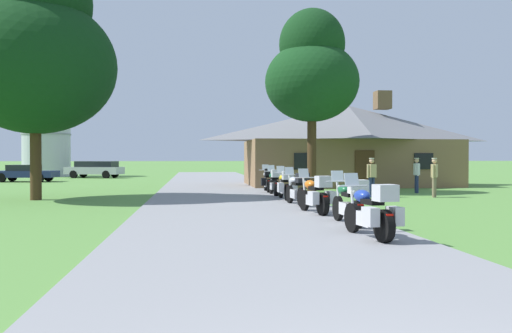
{
  "coord_description": "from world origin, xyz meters",
  "views": [
    {
      "loc": [
        -1.42,
        -2.51,
        1.69
      ],
      "look_at": [
        1.54,
        23.04,
        1.27
      ],
      "focal_mm": 37.23,
      "sensor_mm": 36.0,
      "label": 1
    }
  ],
  "objects_px": {
    "motorcycle_green_sixth_in_row": "(274,182)",
    "tree_by_lodge_front": "(312,71)",
    "motorcycle_blue_nearest_to_camera": "(373,212)",
    "bystander_white_shirt_near_lodge": "(417,173)",
    "tree_left_near": "(35,47)",
    "parked_navy_sedan_far_left": "(25,173)",
    "motorcycle_yellow_fifth_in_row": "(285,186)",
    "bystander_tan_shirt_beside_signpost": "(434,175)",
    "parked_silver_suv_far_left": "(95,169)",
    "motorcycle_orange_third_in_row": "(316,195)",
    "motorcycle_green_second_in_row": "(349,202)",
    "bystander_tan_shirt_by_tree": "(372,175)",
    "metal_silo_distant": "(46,128)",
    "motorcycle_silver_farthest_in_row": "(268,180)",
    "motorcycle_silver_fourth_in_row": "(297,189)"
  },
  "relations": [
    {
      "from": "motorcycle_yellow_fifth_in_row",
      "to": "bystander_white_shirt_near_lodge",
      "type": "bearing_deg",
      "value": 28.39
    },
    {
      "from": "tree_left_near",
      "to": "metal_silo_distant",
      "type": "xyz_separation_m",
      "value": [
        -6.98,
        27.61,
        -1.79
      ]
    },
    {
      "from": "motorcycle_yellow_fifth_in_row",
      "to": "bystander_tan_shirt_beside_signpost",
      "type": "height_order",
      "value": "bystander_tan_shirt_beside_signpost"
    },
    {
      "from": "motorcycle_blue_nearest_to_camera",
      "to": "motorcycle_green_second_in_row",
      "type": "relative_size",
      "value": 1.0
    },
    {
      "from": "motorcycle_blue_nearest_to_camera",
      "to": "metal_silo_distant",
      "type": "height_order",
      "value": "metal_silo_distant"
    },
    {
      "from": "bystander_tan_shirt_beside_signpost",
      "to": "tree_by_lodge_front",
      "type": "xyz_separation_m",
      "value": [
        -4.53,
        3.6,
        4.93
      ]
    },
    {
      "from": "motorcycle_green_sixth_in_row",
      "to": "motorcycle_silver_farthest_in_row",
      "type": "bearing_deg",
      "value": 89.08
    },
    {
      "from": "motorcycle_green_second_in_row",
      "to": "motorcycle_yellow_fifth_in_row",
      "type": "xyz_separation_m",
      "value": [
        -0.23,
        7.86,
        -0.01
      ]
    },
    {
      "from": "motorcycle_silver_fourth_in_row",
      "to": "tree_left_near",
      "type": "relative_size",
      "value": 0.2
    },
    {
      "from": "bystander_tan_shirt_beside_signpost",
      "to": "motorcycle_green_second_in_row",
      "type": "bearing_deg",
      "value": 2.27
    },
    {
      "from": "bystander_white_shirt_near_lodge",
      "to": "tree_by_lodge_front",
      "type": "height_order",
      "value": "tree_by_lodge_front"
    },
    {
      "from": "metal_silo_distant",
      "to": "tree_left_near",
      "type": "bearing_deg",
      "value": -75.81
    },
    {
      "from": "motorcycle_green_second_in_row",
      "to": "parked_navy_sedan_far_left",
      "type": "relative_size",
      "value": 0.48
    },
    {
      "from": "motorcycle_yellow_fifth_in_row",
      "to": "motorcycle_green_sixth_in_row",
      "type": "bearing_deg",
      "value": 90.19
    },
    {
      "from": "motorcycle_silver_farthest_in_row",
      "to": "metal_silo_distant",
      "type": "relative_size",
      "value": 0.24
    },
    {
      "from": "tree_left_near",
      "to": "tree_by_lodge_front",
      "type": "bearing_deg",
      "value": 14.49
    },
    {
      "from": "motorcycle_silver_fourth_in_row",
      "to": "bystander_white_shirt_near_lodge",
      "type": "height_order",
      "value": "bystander_white_shirt_near_lodge"
    },
    {
      "from": "motorcycle_silver_farthest_in_row",
      "to": "bystander_tan_shirt_beside_signpost",
      "type": "bearing_deg",
      "value": -27.0
    },
    {
      "from": "bystander_tan_shirt_beside_signpost",
      "to": "metal_silo_distant",
      "type": "relative_size",
      "value": 0.19
    },
    {
      "from": "metal_silo_distant",
      "to": "motorcycle_green_second_in_row",
      "type": "bearing_deg",
      "value": -65.37
    },
    {
      "from": "motorcycle_silver_fourth_in_row",
      "to": "tree_by_lodge_front",
      "type": "relative_size",
      "value": 0.23
    },
    {
      "from": "motorcycle_yellow_fifth_in_row",
      "to": "bystander_tan_shirt_by_tree",
      "type": "distance_m",
      "value": 4.3
    },
    {
      "from": "motorcycle_orange_third_in_row",
      "to": "tree_by_lodge_front",
      "type": "relative_size",
      "value": 0.23
    },
    {
      "from": "motorcycle_yellow_fifth_in_row",
      "to": "parked_silver_suv_far_left",
      "type": "height_order",
      "value": "parked_silver_suv_far_left"
    },
    {
      "from": "bystander_white_shirt_near_lodge",
      "to": "motorcycle_blue_nearest_to_camera",
      "type": "bearing_deg",
      "value": 160.99
    },
    {
      "from": "motorcycle_green_second_in_row",
      "to": "bystander_tan_shirt_by_tree",
      "type": "distance_m",
      "value": 10.12
    },
    {
      "from": "bystander_white_shirt_near_lodge",
      "to": "metal_silo_distant",
      "type": "height_order",
      "value": "metal_silo_distant"
    },
    {
      "from": "motorcycle_orange_third_in_row",
      "to": "bystander_tan_shirt_beside_signpost",
      "type": "xyz_separation_m",
      "value": [
        6.64,
        6.46,
        0.34
      ]
    },
    {
      "from": "motorcycle_yellow_fifth_in_row",
      "to": "bystander_tan_shirt_beside_signpost",
      "type": "distance_m",
      "value": 6.77
    },
    {
      "from": "motorcycle_blue_nearest_to_camera",
      "to": "tree_by_lodge_front",
      "type": "height_order",
      "value": "tree_by_lodge_front"
    },
    {
      "from": "motorcycle_yellow_fifth_in_row",
      "to": "bystander_tan_shirt_beside_signpost",
      "type": "relative_size",
      "value": 1.24
    },
    {
      "from": "bystander_white_shirt_near_lodge",
      "to": "parked_silver_suv_far_left",
      "type": "bearing_deg",
      "value": 49.07
    },
    {
      "from": "motorcycle_blue_nearest_to_camera",
      "to": "motorcycle_silver_fourth_in_row",
      "type": "xyz_separation_m",
      "value": [
        -0.06,
        7.66,
        0.01
      ]
    },
    {
      "from": "motorcycle_green_sixth_in_row",
      "to": "parked_navy_sedan_far_left",
      "type": "bearing_deg",
      "value": 133.57
    },
    {
      "from": "motorcycle_silver_fourth_in_row",
      "to": "motorcycle_silver_farthest_in_row",
      "type": "xyz_separation_m",
      "value": [
        -0.02,
        7.19,
        -0.01
      ]
    },
    {
      "from": "motorcycle_orange_third_in_row",
      "to": "motorcycle_silver_farthest_in_row",
      "type": "relative_size",
      "value": 1.0
    },
    {
      "from": "motorcycle_blue_nearest_to_camera",
      "to": "motorcycle_orange_third_in_row",
      "type": "relative_size",
      "value": 1.0
    },
    {
      "from": "metal_silo_distant",
      "to": "parked_navy_sedan_far_left",
      "type": "distance_m",
      "value": 11.58
    },
    {
      "from": "motorcycle_green_sixth_in_row",
      "to": "tree_by_lodge_front",
      "type": "xyz_separation_m",
      "value": [
        2.18,
        2.25,
        5.26
      ]
    },
    {
      "from": "motorcycle_green_sixth_in_row",
      "to": "tree_left_near",
      "type": "distance_m",
      "value": 11.26
    },
    {
      "from": "tree_by_lodge_front",
      "to": "parked_silver_suv_far_left",
      "type": "bearing_deg",
      "value": 124.17
    },
    {
      "from": "parked_silver_suv_far_left",
      "to": "motorcycle_green_sixth_in_row",
      "type": "bearing_deg",
      "value": -137.18
    },
    {
      "from": "motorcycle_silver_fourth_in_row",
      "to": "motorcycle_green_sixth_in_row",
      "type": "height_order",
      "value": "same"
    },
    {
      "from": "tree_left_near",
      "to": "parked_navy_sedan_far_left",
      "type": "xyz_separation_m",
      "value": [
        -5.52,
        16.73,
        -5.48
      ]
    },
    {
      "from": "bystander_white_shirt_near_lodge",
      "to": "bystander_tan_shirt_by_tree",
      "type": "height_order",
      "value": "same"
    },
    {
      "from": "motorcycle_blue_nearest_to_camera",
      "to": "tree_left_near",
      "type": "relative_size",
      "value": 0.2
    },
    {
      "from": "motorcycle_yellow_fifth_in_row",
      "to": "bystander_tan_shirt_by_tree",
      "type": "height_order",
      "value": "bystander_tan_shirt_by_tree"
    },
    {
      "from": "motorcycle_blue_nearest_to_camera",
      "to": "motorcycle_silver_farthest_in_row",
      "type": "height_order",
      "value": "same"
    },
    {
      "from": "motorcycle_blue_nearest_to_camera",
      "to": "bystander_white_shirt_near_lodge",
      "type": "xyz_separation_m",
      "value": [
        7.04,
        14.09,
        0.34
      ]
    },
    {
      "from": "motorcycle_orange_third_in_row",
      "to": "tree_by_lodge_front",
      "type": "height_order",
      "value": "tree_by_lodge_front"
    }
  ]
}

